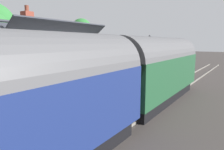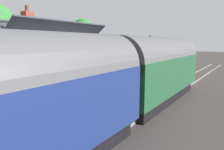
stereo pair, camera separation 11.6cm
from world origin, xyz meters
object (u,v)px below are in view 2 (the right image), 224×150
at_px(train, 118,80).
at_px(lamp_post_platform, 150,47).
at_px(planter_bench_left, 138,63).
at_px(bench_platform_end, 128,71).
at_px(tree_mid_background, 83,32).
at_px(bench_near_building, 149,67).
at_px(station_building, 49,67).
at_px(tree_behind_building, 0,29).
at_px(planter_under_sign, 172,64).
at_px(planter_edge_near, 140,68).

height_order(train, lamp_post_platform, lamp_post_platform).
height_order(train, planter_bench_left, train).
bearing_deg(bench_platform_end, tree_mid_background, 60.13).
bearing_deg(lamp_post_platform, bench_near_building, 24.72).
bearing_deg(station_building, tree_behind_building, 76.29).
distance_m(planter_under_sign, lamp_post_platform, 7.07).
bearing_deg(planter_bench_left, planter_under_sign, -63.10).
bearing_deg(bench_platform_end, tree_behind_building, 107.92).
bearing_deg(planter_edge_near, tree_behind_building, 123.31).
height_order(planter_edge_near, planter_under_sign, planter_under_sign).
xyz_separation_m(lamp_post_platform, tree_mid_background, (4.77, 13.11, 2.05)).
bearing_deg(tree_mid_background, tree_behind_building, 171.53).
bearing_deg(planter_under_sign, bench_platform_end, 172.97).
distance_m(station_building, lamp_post_platform, 9.99).
distance_m(bench_platform_end, tree_behind_building, 14.96).
distance_m(train, bench_platform_end, 9.19).
height_order(tree_behind_building, tree_mid_background, tree_behind_building).
bearing_deg(planter_bench_left, lamp_post_platform, -142.62).
xyz_separation_m(planter_edge_near, planter_under_sign, (4.82, -1.94, 0.06)).
xyz_separation_m(station_building, planter_edge_near, (11.25, -1.31, -1.14)).
bearing_deg(station_building, planter_edge_near, -6.62).
xyz_separation_m(bench_near_building, tree_mid_background, (2.57, 12.10, 4.23)).
height_order(bench_near_building, tree_behind_building, tree_behind_building).
bearing_deg(tree_mid_background, train, -132.99).
relative_size(bench_platform_end, tree_mid_background, 0.19).
bearing_deg(tree_behind_building, bench_near_building, -57.58).
bearing_deg(planter_under_sign, tree_behind_building, 131.89).
xyz_separation_m(bench_platform_end, tree_behind_building, (-4.43, 13.69, 4.09)).
relative_size(train, planter_edge_near, 29.98).
bearing_deg(station_building, lamp_post_platform, -19.17).
relative_size(planter_edge_near, tree_behind_building, 0.09).
relative_size(train, tree_mid_background, 2.67).
distance_m(planter_under_sign, planter_bench_left, 4.13).
relative_size(station_building, tree_mid_background, 0.96).
distance_m(station_building, tree_behind_building, 12.27).
distance_m(train, tree_mid_background, 22.32).
bearing_deg(lamp_post_platform, station_building, 160.83).
relative_size(station_building, planter_edge_near, 10.74).
distance_m(bench_platform_end, planter_bench_left, 7.43).
bearing_deg(station_building, planter_under_sign, -11.41).
distance_m(planter_under_sign, tree_mid_background, 13.92).
xyz_separation_m(train, planter_under_sign, (16.99, 3.05, -1.00)).
bearing_deg(station_building, bench_platform_end, -16.57).
distance_m(bench_near_building, tree_mid_background, 13.07).
bearing_deg(planter_edge_near, planter_under_sign, -21.92).
distance_m(planter_bench_left, tree_mid_background, 10.32).
bearing_deg(bench_near_building, planter_edge_near, 108.37).
height_order(bench_platform_end, lamp_post_platform, lamp_post_platform).
distance_m(bench_near_building, planter_under_sign, 4.62).
height_order(planter_edge_near, tree_mid_background, tree_mid_background).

